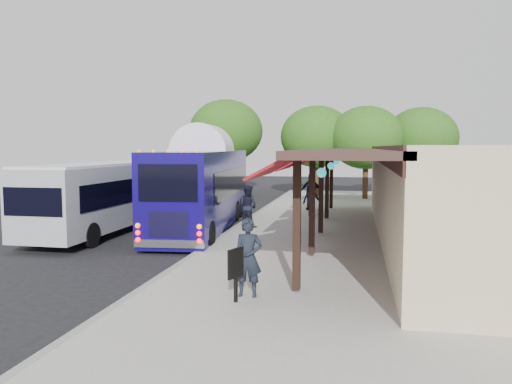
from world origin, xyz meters
The scene contains 15 objects.
ground centered at (0.00, 0.00, 0.00)m, with size 90.00×90.00×0.00m, color black.
sidewalk centered at (5.00, 4.00, 0.07)m, with size 10.00×40.00×0.15m, color #9E9B93.
curb centered at (0.05, 4.00, 0.07)m, with size 0.20×40.00×0.16m, color gray.
station_shelter centered at (8.38, 4.00, 1.85)m, with size 8.15×20.00×3.60m.
coach_bus centered at (-1.45, 5.42, 1.95)m, with size 3.52×11.54×3.64m.
city_bus centered at (-5.17, 4.27, 1.61)m, with size 2.44×10.86×2.92m.
ped_a centered at (2.73, -4.51, 1.05)m, with size 0.66×0.43×1.80m, color black.
ped_b centered at (0.60, 5.16, 1.05)m, with size 0.88×0.68×1.80m, color black.
ped_c centered at (2.71, 11.51, 1.14)m, with size 1.16×0.48×1.98m, color black.
ped_d centered at (2.98, 9.33, 1.01)m, with size 1.11×0.64×1.72m, color black.
sign_board centered at (2.55, -5.00, 0.97)m, with size 0.25×0.53×1.21m.
tree_left centered at (2.37, 19.27, 4.27)m, with size 5.01×5.01×6.41m.
tree_mid centered at (5.69, 18.34, 4.17)m, with size 4.89×4.89×6.26m.
tree_right centered at (9.36, 20.03, 4.17)m, with size 4.89×4.89×6.26m.
tree_far centered at (-4.68, 21.51, 4.78)m, with size 5.60×5.60×7.17m.
Camera 1 is at (5.13, -15.45, 3.56)m, focal length 35.00 mm.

